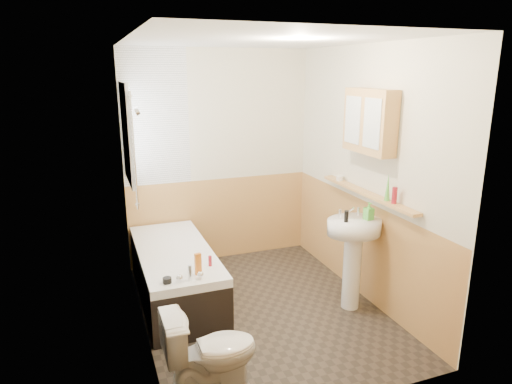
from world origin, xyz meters
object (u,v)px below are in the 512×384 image
bathtub (175,273)px  medicine_cabinet (369,121)px  toilet (211,353)px  pine_shelf (366,193)px  sink (353,245)px

bathtub → medicine_cabinet: medicine_cabinet is taller
bathtub → toilet: bearing=-91.1°
toilet → pine_shelf: bearing=-64.6°
toilet → sink: (1.60, 0.73, 0.31)m
toilet → medicine_cabinet: bearing=-64.6°
sink → toilet: bearing=-168.6°
bathtub → pine_shelf: 2.05m
bathtub → toilet: 1.50m
medicine_cabinet → sink: bearing=-145.7°
bathtub → toilet: bathtub is taller
sink → medicine_cabinet: 1.17m
toilet → pine_shelf: 2.14m
bathtub → medicine_cabinet: bearing=-20.4°
bathtub → sink: sink is taller
pine_shelf → medicine_cabinet: 0.69m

